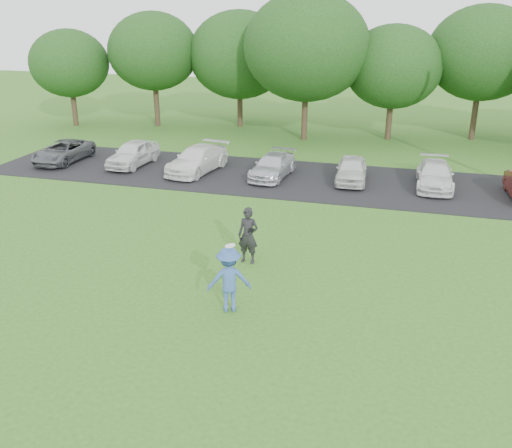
% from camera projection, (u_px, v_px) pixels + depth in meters
% --- Properties ---
extents(ground, '(100.00, 100.00, 0.00)m').
position_uv_depth(ground, '(221.00, 314.00, 15.44)').
color(ground, '#2F631C').
rests_on(ground, ground).
extents(parking_lot, '(32.00, 6.50, 0.03)m').
position_uv_depth(parking_lot, '(310.00, 180.00, 27.10)').
color(parking_lot, black).
rests_on(parking_lot, ground).
extents(frisbee_player, '(1.37, 1.09, 2.02)m').
position_uv_depth(frisbee_player, '(229.00, 279.00, 15.30)').
color(frisbee_player, '#375A9C').
rests_on(frisbee_player, ground).
extents(camera_bystander, '(0.71, 0.50, 1.85)m').
position_uv_depth(camera_bystander, '(248.00, 236.00, 18.19)').
color(camera_bystander, black).
rests_on(camera_bystander, ground).
extents(parked_cars, '(28.43, 4.77, 1.26)m').
position_uv_depth(parked_cars, '(315.00, 168.00, 26.81)').
color(parked_cars, '#505457').
rests_on(parked_cars, parking_lot).
extents(tree_row, '(42.39, 9.85, 8.64)m').
position_uv_depth(tree_row, '(368.00, 57.00, 33.72)').
color(tree_row, '#38281C').
rests_on(tree_row, ground).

